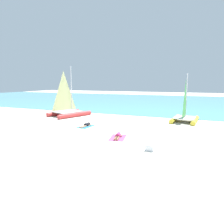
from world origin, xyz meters
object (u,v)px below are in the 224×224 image
object	(u,v)px
sunbather_right	(118,136)
cooler_box	(150,148)
sailboat_yellow	(185,115)
sunbather_left	(86,125)
sailboat_red	(68,109)
towel_left	(86,126)
towel_right	(118,138)

from	to	relation	value
sunbather_right	cooler_box	size ratio (longest dim) A/B	3.13
sailboat_yellow	sunbather_left	size ratio (longest dim) A/B	3.19
sailboat_red	towel_left	size ratio (longest dim) A/B	3.14
sunbather_left	towel_right	world-z (taller)	sunbather_left
sunbather_right	sunbather_left	bearing A→B (deg)	138.41
sailboat_yellow	sunbather_left	xyz separation A→B (m)	(-8.35, -5.85, -0.61)
cooler_box	towel_right	bearing A→B (deg)	145.50
sunbather_left	cooler_box	bearing A→B (deg)	-28.79
sailboat_yellow	sunbather_left	world-z (taller)	sailboat_yellow
towel_right	cooler_box	world-z (taller)	cooler_box
sunbather_left	sunbather_right	world-z (taller)	same
sailboat_yellow	towel_right	distance (m)	9.41
sailboat_red	sunbather_left	distance (m)	6.56
sailboat_red	sunbather_right	world-z (taller)	sailboat_red
sunbather_right	cooler_box	world-z (taller)	cooler_box
towel_left	sailboat_red	bearing A→B (deg)	138.78
sailboat_yellow	towel_left	bearing A→B (deg)	-139.58
cooler_box	sailboat_red	bearing A→B (deg)	143.73
sunbather_right	towel_left	bearing A→B (deg)	139.12
sailboat_red	cooler_box	bearing A→B (deg)	-15.99
sunbather_left	sunbather_right	xyz separation A→B (m)	(4.11, -2.46, 0.00)
towel_left	sunbather_left	xyz separation A→B (m)	(0.00, 0.07, 0.13)
sailboat_yellow	towel_left	xyz separation A→B (m)	(-8.35, -5.92, -0.74)
sailboat_yellow	sunbather_right	size ratio (longest dim) A/B	3.20
towel_left	towel_right	size ratio (longest dim) A/B	1.00
towel_right	sunbather_right	xyz separation A→B (m)	(-0.01, 0.07, 0.13)
towel_left	sunbather_left	distance (m)	0.14
sailboat_yellow	sunbather_left	distance (m)	10.21
sailboat_yellow	cooler_box	distance (m)	10.43
sunbather_right	cooler_box	xyz separation A→B (m)	(2.84, -2.01, 0.05)
sailboat_red	towel_right	bearing A→B (deg)	-16.53
towel_right	cooler_box	size ratio (longest dim) A/B	3.80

